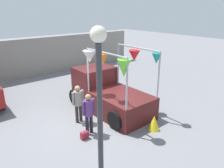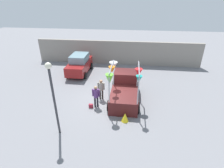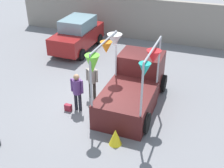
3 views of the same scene
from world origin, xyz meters
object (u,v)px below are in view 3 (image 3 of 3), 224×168
(parked_car, at_px, (78,34))
(folded_kite_bundle_sunflower, at_px, (115,137))
(handbag, at_px, (68,108))
(person_customer, at_px, (77,89))
(person_vendor, at_px, (92,78))
(vendor_truck, at_px, (134,84))

(parked_car, distance_m, folded_kite_bundle_sunflower, 8.60)
(parked_car, height_order, folded_kite_bundle_sunflower, parked_car)
(handbag, height_order, folded_kite_bundle_sunflower, folded_kite_bundle_sunflower)
(parked_car, xyz_separation_m, person_customer, (2.81, -5.65, 0.01))
(person_vendor, height_order, handbag, person_vendor)
(parked_car, relative_size, person_vendor, 2.50)
(parked_car, distance_m, person_vendor, 5.51)
(vendor_truck, distance_m, person_customer, 2.31)
(vendor_truck, height_order, handbag, vendor_truck)
(vendor_truck, bearing_deg, handbag, -145.65)
(vendor_truck, height_order, person_vendor, vendor_truck)
(parked_car, bearing_deg, person_customer, -63.53)
(vendor_truck, height_order, person_customer, vendor_truck)
(parked_car, distance_m, handbag, 6.39)
(parked_car, bearing_deg, folded_kite_bundle_sunflower, -55.21)
(handbag, bearing_deg, vendor_truck, 34.35)
(person_customer, bearing_deg, parked_car, 116.47)
(vendor_truck, relative_size, person_vendor, 2.58)
(person_vendor, bearing_deg, handbag, -113.21)
(person_vendor, bearing_deg, person_customer, -99.60)
(person_vendor, xyz_separation_m, folded_kite_bundle_sunflower, (1.91, -2.41, -0.66))
(parked_car, distance_m, person_customer, 6.31)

